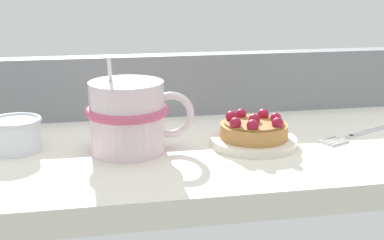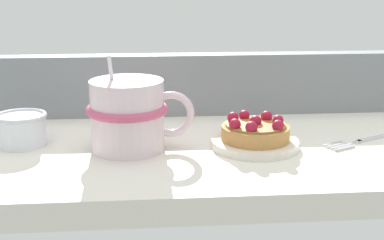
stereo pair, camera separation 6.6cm
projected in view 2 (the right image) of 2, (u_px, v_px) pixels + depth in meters
The scene contains 7 objects.
ground_plane at pixel (213, 154), 69.01cm from camera, with size 69.73×34.43×3.15cm, color silver.
window_rail_back at pixel (202, 84), 82.10cm from camera, with size 68.34×3.51×9.61cm, color gray.
dessert_plate at pixel (255, 144), 66.90cm from camera, with size 11.33×11.33×1.03cm.
raspberry_tart at pixel (255, 130), 66.40cm from camera, with size 8.80×8.80×3.34cm.
coffee_mug at pixel (129, 114), 65.11cm from camera, with size 13.73×10.41×12.28cm.
dessert_fork at pixel (372, 137), 70.02cm from camera, with size 15.45×8.62×0.60cm.
sugar_bowl at pixel (22, 128), 67.29cm from camera, with size 6.71×6.71×4.25cm.
Camera 2 is at (-8.19, -64.71, 21.60)cm, focal length 48.27 mm.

